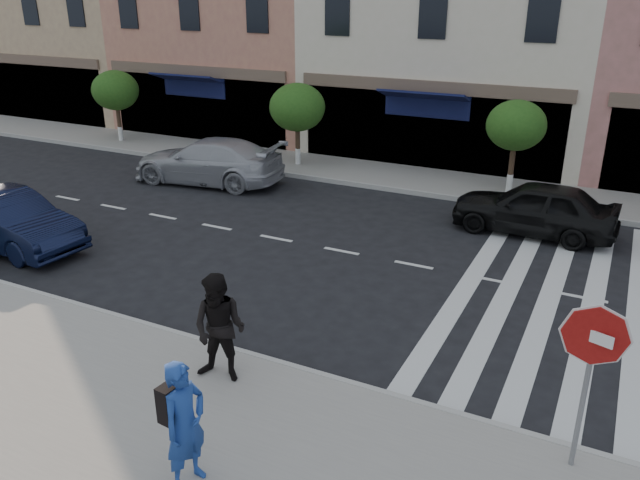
% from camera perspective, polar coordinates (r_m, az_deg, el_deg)
% --- Properties ---
extents(ground, '(120.00, 120.00, 0.00)m').
position_cam_1_polar(ground, '(13.32, -5.31, -7.04)').
color(ground, black).
rests_on(ground, ground).
extents(sidewalk_near, '(60.00, 4.50, 0.15)m').
position_cam_1_polar(sidewalk_near, '(10.81, -16.14, -15.11)').
color(sidewalk_near, gray).
rests_on(sidewalk_near, ground).
extents(sidewalk_far, '(60.00, 3.00, 0.15)m').
position_cam_1_polar(sidewalk_far, '(22.66, 9.46, 5.37)').
color(sidewalk_far, gray).
rests_on(sidewalk_far, ground).
extents(building_centre, '(11.00, 9.00, 11.00)m').
position_cam_1_polar(building_centre, '(27.68, 13.18, 19.51)').
color(building_centre, beige).
rests_on(building_centre, ground).
extents(street_tree_wa, '(2.00, 2.00, 3.05)m').
position_cam_1_polar(street_tree_wa, '(29.22, -18.20, 12.85)').
color(street_tree_wa, '#473323').
rests_on(street_tree_wa, sidewalk_far).
extents(street_tree_wb, '(2.10, 2.10, 3.06)m').
position_cam_1_polar(street_tree_wb, '(23.87, -2.09, 12.00)').
color(street_tree_wb, '#473323').
rests_on(street_tree_wb, sidewalk_far).
extents(street_tree_c, '(1.90, 1.90, 3.04)m').
position_cam_1_polar(street_tree_c, '(21.27, 17.49, 9.92)').
color(street_tree_c, '#473323').
rests_on(street_tree_c, sidewalk_far).
extents(stop_sign, '(0.87, 0.32, 2.57)m').
position_cam_1_polar(stop_sign, '(9.05, 23.61, -9.39)').
color(stop_sign, gray).
rests_on(stop_sign, sidewalk_near).
extents(photographer, '(0.53, 0.74, 1.89)m').
position_cam_1_polar(photographer, '(8.77, -12.23, -16.18)').
color(photographer, '#1F4192').
rests_on(photographer, sidewalk_near).
extents(walker, '(1.05, 0.88, 1.96)m').
position_cam_1_polar(walker, '(10.74, -9.16, -8.00)').
color(walker, black).
rests_on(walker, sidewalk_near).
extents(car_near_mid, '(4.67, 1.97, 1.50)m').
position_cam_1_polar(car_near_mid, '(18.41, -26.60, 1.57)').
color(car_near_mid, black).
rests_on(car_near_mid, ground).
extents(car_far_left, '(5.66, 2.83, 1.58)m').
position_cam_1_polar(car_far_left, '(22.56, -10.21, 7.13)').
color(car_far_left, '#A8A9AE').
rests_on(car_far_left, ground).
extents(car_far_mid, '(4.50, 1.92, 1.52)m').
position_cam_1_polar(car_far_mid, '(18.43, 18.99, 2.80)').
color(car_far_mid, black).
rests_on(car_far_mid, ground).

